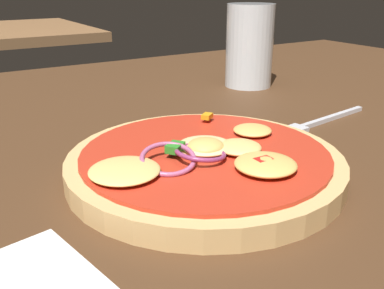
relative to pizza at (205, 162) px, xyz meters
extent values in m
cube|color=#4C301C|center=(0.02, 0.01, -0.03)|extent=(1.40, 1.03, 0.03)
cylinder|color=tan|center=(0.00, 0.00, 0.00)|extent=(0.23, 0.23, 0.02)
cylinder|color=red|center=(0.00, 0.00, 0.01)|extent=(0.20, 0.20, 0.00)
ellipsoid|color=#EFCC72|center=(0.02, -0.01, 0.01)|extent=(0.04, 0.04, 0.01)
ellipsoid|color=#E5BC60|center=(0.00, 0.00, 0.01)|extent=(0.03, 0.03, 0.01)
ellipsoid|color=#E5BC60|center=(0.02, -0.05, 0.01)|extent=(0.05, 0.05, 0.01)
ellipsoid|color=#EFCC72|center=(-0.07, -0.01, 0.01)|extent=(0.05, 0.05, 0.01)
ellipsoid|color=#E5BC60|center=(0.06, 0.02, 0.01)|extent=(0.03, 0.03, 0.01)
ellipsoid|color=#EFCC72|center=(0.00, 0.00, 0.01)|extent=(0.04, 0.04, 0.01)
ellipsoid|color=#F4DB8E|center=(0.00, 0.00, 0.01)|extent=(0.05, 0.05, 0.01)
torus|color=#93386B|center=(-0.01, -0.01, 0.01)|extent=(0.05, 0.05, 0.01)
torus|color=#B25984|center=(-0.04, -0.01, 0.02)|extent=(0.05, 0.05, 0.01)
cube|color=orange|center=(0.04, 0.06, 0.02)|extent=(0.01, 0.01, 0.00)
cube|color=#2D8C28|center=(-0.03, 0.00, 0.02)|extent=(0.02, 0.02, 0.01)
cube|color=#2D8C28|center=(0.02, -0.05, 0.01)|extent=(0.01, 0.01, 0.00)
cube|color=red|center=(0.02, -0.05, 0.02)|extent=(0.01, 0.01, 0.01)
cube|color=silver|center=(0.21, 0.05, -0.01)|extent=(0.11, 0.02, 0.01)
cube|color=silver|center=(0.14, 0.04, -0.01)|extent=(0.02, 0.02, 0.01)
cube|color=silver|center=(0.12, 0.04, -0.01)|extent=(0.04, 0.01, 0.00)
cube|color=silver|center=(0.12, 0.04, -0.01)|extent=(0.04, 0.01, 0.00)
cube|color=silver|center=(0.12, 0.03, -0.01)|extent=(0.04, 0.01, 0.00)
cube|color=silver|center=(0.12, 0.03, -0.01)|extent=(0.04, 0.01, 0.00)
cylinder|color=silver|center=(0.23, 0.23, 0.05)|extent=(0.07, 0.07, 0.12)
cylinder|color=gold|center=(0.23, 0.23, 0.03)|extent=(0.06, 0.06, 0.07)
cylinder|color=white|center=(0.23, 0.23, 0.07)|extent=(0.06, 0.06, 0.02)
camera|label=1|loc=(-0.18, -0.27, 0.14)|focal=40.47mm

